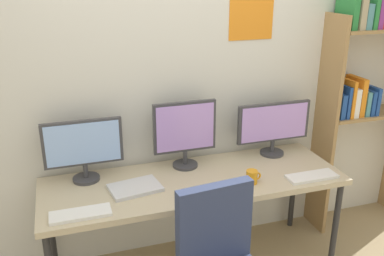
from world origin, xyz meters
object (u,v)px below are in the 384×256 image
object	(u,v)px
desk	(194,186)
coffee_mug	(252,177)
keyboard_right	(312,176)
monitor_center	(185,131)
monitor_left	(83,147)
keyboard_center	(206,194)
laptop_closed	(135,188)
monitor_right	(274,125)
computer_mouse	(237,184)
bookshelf	(371,75)
keyboard_left	(80,214)

from	to	relation	value
desk	coffee_mug	distance (m)	0.40
desk	keyboard_right	world-z (taller)	keyboard_right
monitor_center	keyboard_right	distance (m)	0.92
desk	monitor_left	xyz separation A→B (m)	(-0.70, 0.21, 0.29)
keyboard_center	laptop_closed	xyz separation A→B (m)	(-0.41, 0.21, 0.00)
coffee_mug	keyboard_center	bearing A→B (deg)	-170.42
keyboard_center	coffee_mug	xyz separation A→B (m)	(0.35, 0.06, 0.04)
desk	coffee_mug	size ratio (longest dim) A/B	19.15
laptop_closed	coffee_mug	xyz separation A→B (m)	(0.75, -0.15, 0.03)
monitor_center	laptop_closed	world-z (taller)	monitor_center
desk	monitor_right	distance (m)	0.78
monitor_left	laptop_closed	xyz separation A→B (m)	(0.29, -0.23, -0.23)
monitor_right	computer_mouse	world-z (taller)	monitor_right
monitor_center	monitor_right	distance (m)	0.70
computer_mouse	keyboard_center	bearing A→B (deg)	-168.72
monitor_right	coffee_mug	size ratio (longest dim) A/B	5.46
keyboard_center	laptop_closed	world-z (taller)	laptop_closed
bookshelf	keyboard_right	bearing A→B (deg)	-148.92
keyboard_left	laptop_closed	size ratio (longest dim) A/B	1.09
keyboard_right	laptop_closed	size ratio (longest dim) A/B	1.10
keyboard_center	computer_mouse	world-z (taller)	computer_mouse
bookshelf	keyboard_center	distance (m)	1.69
keyboard_left	computer_mouse	world-z (taller)	computer_mouse
monitor_right	coffee_mug	bearing A→B (deg)	-132.35
computer_mouse	coffee_mug	world-z (taller)	coffee_mug
monitor_left	keyboard_right	xyz separation A→B (m)	(1.46, -0.44, -0.23)
monitor_right	keyboard_left	world-z (taller)	monitor_right
keyboard_left	laptop_closed	xyz separation A→B (m)	(0.36, 0.21, 0.00)
keyboard_right	coffee_mug	world-z (taller)	coffee_mug
computer_mouse	keyboard_right	bearing A→B (deg)	-4.93
monitor_left	keyboard_right	size ratio (longest dim) A/B	1.47
desk	computer_mouse	world-z (taller)	computer_mouse
monitor_center	keyboard_right	world-z (taller)	monitor_center
keyboard_right	laptop_closed	distance (m)	1.19
desk	keyboard_center	size ratio (longest dim) A/B	6.07
laptop_closed	coffee_mug	size ratio (longest dim) A/B	3.02
bookshelf	laptop_closed	bearing A→B (deg)	-172.57
computer_mouse	bookshelf	bearing A→B (deg)	17.70
desk	keyboard_right	bearing A→B (deg)	-16.73
desk	keyboard_center	world-z (taller)	keyboard_center
monitor_right	keyboard_right	size ratio (longest dim) A/B	1.65
bookshelf	keyboard_center	bearing A→B (deg)	-163.24
monitor_right	keyboard_left	size ratio (longest dim) A/B	1.66
bookshelf	keyboard_left	distance (m)	2.40
keyboard_left	monitor_center	bearing A→B (deg)	30.03
desk	monitor_center	bearing A→B (deg)	90.00
bookshelf	keyboard_left	world-z (taller)	bookshelf
monitor_left	keyboard_center	distance (m)	0.86
keyboard_center	desk	bearing A→B (deg)	90.00
computer_mouse	desk	bearing A→B (deg)	141.47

